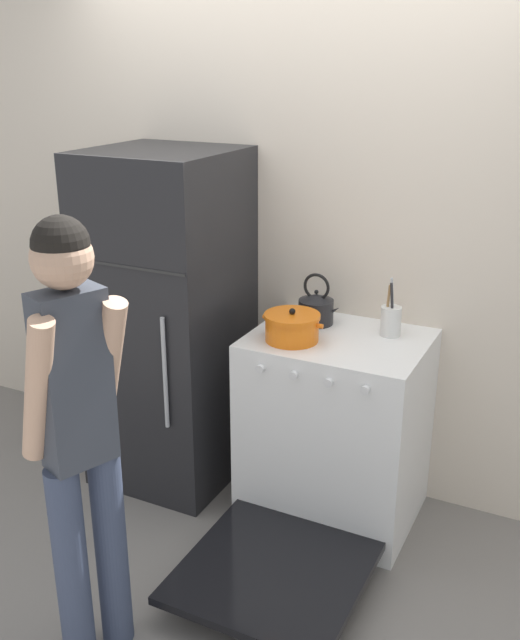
{
  "coord_description": "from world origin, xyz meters",
  "views": [
    {
      "loc": [
        1.3,
        -3.1,
        2.07
      ],
      "look_at": [
        -0.02,
        -0.46,
        0.98
      ],
      "focal_mm": 40.0,
      "sensor_mm": 36.0,
      "label": 1
    }
  ],
  "objects_px": {
    "person": "(79,426)",
    "utensil_jar": "(391,320)",
    "refrigerator": "(168,321)",
    "stove_range": "(332,431)",
    "tea_kettle": "(316,308)",
    "dutch_oven_pot": "(292,327)"
  },
  "relations": [
    {
      "from": "dutch_oven_pot",
      "to": "stove_range",
      "type": "bearing_deg",
      "value": 25.8
    },
    {
      "from": "utensil_jar",
      "to": "person",
      "type": "distance_m",
      "value": 1.48
    },
    {
      "from": "refrigerator",
      "to": "person",
      "type": "height_order",
      "value": "refrigerator"
    },
    {
      "from": "tea_kettle",
      "to": "utensil_jar",
      "type": "height_order",
      "value": "utensil_jar"
    },
    {
      "from": "stove_range",
      "to": "tea_kettle",
      "type": "distance_m",
      "value": 0.58
    },
    {
      "from": "refrigerator",
      "to": "stove_range",
      "type": "height_order",
      "value": "refrigerator"
    },
    {
      "from": "tea_kettle",
      "to": "utensil_jar",
      "type": "relative_size",
      "value": 0.9
    },
    {
      "from": "dutch_oven_pot",
      "to": "utensil_jar",
      "type": "height_order",
      "value": "utensil_jar"
    },
    {
      "from": "dutch_oven_pot",
      "to": "refrigerator",
      "type": "bearing_deg",
      "value": 172.19
    },
    {
      "from": "dutch_oven_pot",
      "to": "utensil_jar",
      "type": "relative_size",
      "value": 1.07
    },
    {
      "from": "tea_kettle",
      "to": "person",
      "type": "relative_size",
      "value": 0.15
    },
    {
      "from": "stove_range",
      "to": "utensil_jar",
      "type": "relative_size",
      "value": 4.96
    },
    {
      "from": "stove_range",
      "to": "dutch_oven_pot",
      "type": "xyz_separation_m",
      "value": [
        -0.17,
        -0.08,
        0.52
      ]
    },
    {
      "from": "stove_range",
      "to": "dutch_oven_pot",
      "type": "relative_size",
      "value": 4.63
    },
    {
      "from": "refrigerator",
      "to": "utensil_jar",
      "type": "height_order",
      "value": "refrigerator"
    },
    {
      "from": "refrigerator",
      "to": "stove_range",
      "type": "distance_m",
      "value": 0.97
    },
    {
      "from": "dutch_oven_pot",
      "to": "tea_kettle",
      "type": "height_order",
      "value": "tea_kettle"
    },
    {
      "from": "stove_range",
      "to": "refrigerator",
      "type": "bearing_deg",
      "value": 179.13
    },
    {
      "from": "stove_range",
      "to": "person",
      "type": "bearing_deg",
      "value": -111.65
    },
    {
      "from": "utensil_jar",
      "to": "refrigerator",
      "type": "bearing_deg",
      "value": -171.9
    },
    {
      "from": "tea_kettle",
      "to": "person",
      "type": "bearing_deg",
      "value": -102.76
    },
    {
      "from": "person",
      "to": "utensil_jar",
      "type": "bearing_deg",
      "value": -5.21
    }
  ]
}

